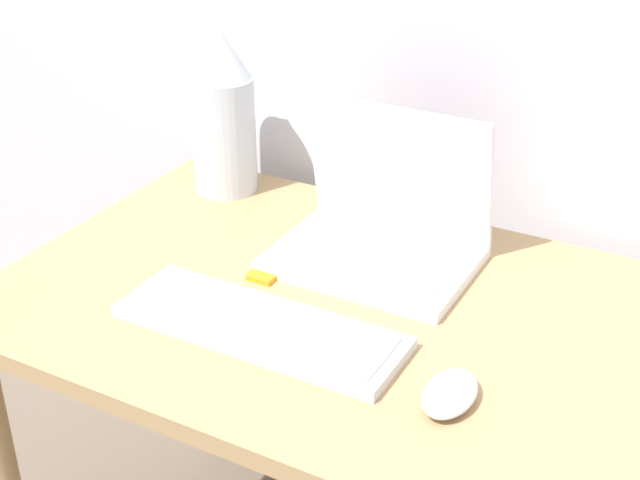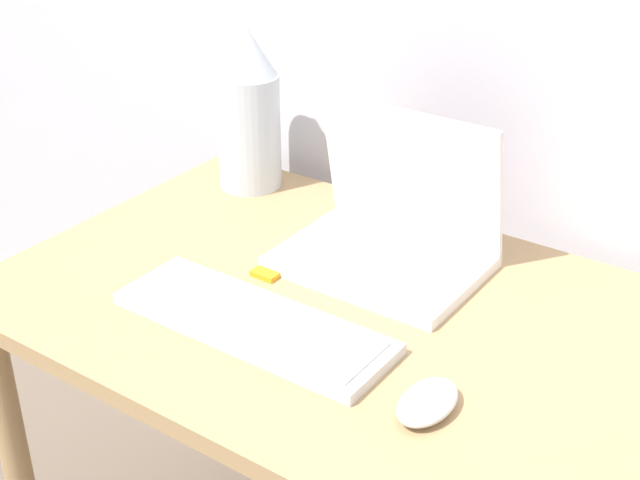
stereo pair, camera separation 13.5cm
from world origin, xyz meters
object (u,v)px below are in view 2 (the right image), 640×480
object	(u,v)px
laptop	(391,231)
mouse	(427,402)
mp3_player	(273,269)
vase	(248,109)
keyboard	(253,322)

from	to	relation	value
laptop	mouse	distance (m)	0.40
laptop	mouse	bearing A→B (deg)	-51.90
mouse	mp3_player	world-z (taller)	mouse
vase	laptop	bearing A→B (deg)	-15.34
keyboard	mouse	size ratio (longest dim) A/B	3.96
mouse	vase	world-z (taller)	vase
mouse	keyboard	bearing A→B (deg)	176.14
keyboard	mouse	xyz separation A→B (m)	(0.30, -0.02, 0.00)
keyboard	mp3_player	size ratio (longest dim) A/B	6.47
laptop	vase	xyz separation A→B (m)	(-0.38, 0.11, 0.10)
laptop	keyboard	xyz separation A→B (m)	(-0.06, -0.29, -0.04)
laptop	vase	size ratio (longest dim) A/B	1.02
mouse	laptop	bearing A→B (deg)	128.10
laptop	vase	world-z (taller)	vase
vase	keyboard	bearing A→B (deg)	-50.72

